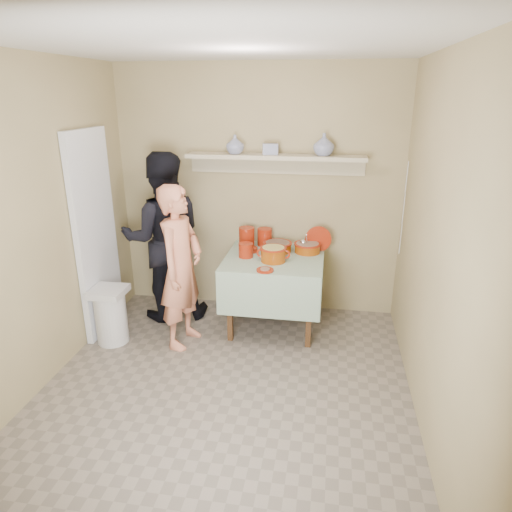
% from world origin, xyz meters
% --- Properties ---
extents(ground, '(3.50, 3.50, 0.00)m').
position_xyz_m(ground, '(0.00, 0.00, 0.00)').
color(ground, '#716559').
rests_on(ground, ground).
extents(tile_panel, '(0.06, 0.70, 2.00)m').
position_xyz_m(tile_panel, '(-1.46, 0.95, 1.00)').
color(tile_panel, silver).
rests_on(tile_panel, ground).
extents(plate_stack_a, '(0.16, 0.16, 0.22)m').
position_xyz_m(plate_stack_a, '(-0.08, 1.52, 0.87)').
color(plate_stack_a, maroon).
rests_on(plate_stack_a, serving_table).
extents(plate_stack_b, '(0.16, 0.16, 0.19)m').
position_xyz_m(plate_stack_b, '(0.10, 1.62, 0.85)').
color(plate_stack_b, maroon).
rests_on(plate_stack_b, serving_table).
extents(bowl_stack, '(0.14, 0.14, 0.14)m').
position_xyz_m(bowl_stack, '(-0.03, 1.22, 0.83)').
color(bowl_stack, maroon).
rests_on(bowl_stack, serving_table).
extents(empty_bowl, '(0.15, 0.15, 0.04)m').
position_xyz_m(empty_bowl, '(-0.01, 1.39, 0.78)').
color(empty_bowl, maroon).
rests_on(empty_bowl, serving_table).
extents(propped_lid, '(0.27, 0.05, 0.27)m').
position_xyz_m(propped_lid, '(0.67, 1.55, 0.88)').
color(propped_lid, maroon).
rests_on(propped_lid, serving_table).
extents(vase_right, '(0.22, 0.22, 0.21)m').
position_xyz_m(vase_right, '(0.68, 1.62, 1.83)').
color(vase_right, navy).
rests_on(vase_right, wall_shelf).
extents(vase_left, '(0.26, 0.26, 0.19)m').
position_xyz_m(vase_left, '(-0.20, 1.60, 1.81)').
color(vase_left, navy).
rests_on(vase_left, wall_shelf).
extents(ceramic_box, '(0.17, 0.13, 0.11)m').
position_xyz_m(ceramic_box, '(0.15, 1.61, 1.77)').
color(ceramic_box, navy).
rests_on(ceramic_box, wall_shelf).
extents(person_cook, '(0.47, 0.63, 1.55)m').
position_xyz_m(person_cook, '(-0.56, 0.80, 0.78)').
color(person_cook, '#D27A5A').
rests_on(person_cook, ground).
extents(person_helper, '(1.04, 0.93, 1.77)m').
position_xyz_m(person_helper, '(-0.91, 1.32, 0.88)').
color(person_helper, black).
rests_on(person_helper, ground).
extents(room_shell, '(3.04, 3.54, 2.62)m').
position_xyz_m(room_shell, '(0.00, 0.00, 1.61)').
color(room_shell, tan).
rests_on(room_shell, ground).
extents(serving_table, '(0.97, 0.97, 0.76)m').
position_xyz_m(serving_table, '(0.25, 1.28, 0.64)').
color(serving_table, '#4C2D16').
rests_on(serving_table, ground).
extents(cazuela_meat_a, '(0.30, 0.30, 0.10)m').
position_xyz_m(cazuela_meat_a, '(0.26, 1.44, 0.82)').
color(cazuela_meat_a, '#742C05').
rests_on(cazuela_meat_a, serving_table).
extents(cazuela_meat_b, '(0.28, 0.28, 0.10)m').
position_xyz_m(cazuela_meat_b, '(0.57, 1.46, 0.82)').
color(cazuela_meat_b, '#742C05').
rests_on(cazuela_meat_b, serving_table).
extents(ladle, '(0.08, 0.26, 0.19)m').
position_xyz_m(ladle, '(0.52, 1.46, 0.87)').
color(ladle, silver).
rests_on(ladle, cazuela_meat_b).
extents(cazuela_rice, '(0.33, 0.25, 0.14)m').
position_xyz_m(cazuela_rice, '(0.25, 1.15, 0.85)').
color(cazuela_rice, '#742C05').
rests_on(cazuela_rice, serving_table).
extents(front_plate, '(0.16, 0.16, 0.03)m').
position_xyz_m(front_plate, '(0.21, 0.88, 0.77)').
color(front_plate, maroon).
rests_on(front_plate, serving_table).
extents(wall_shelf, '(1.80, 0.25, 0.21)m').
position_xyz_m(wall_shelf, '(0.20, 1.65, 1.67)').
color(wall_shelf, tan).
rests_on(wall_shelf, room_shell).
extents(trash_bin, '(0.32, 0.32, 0.56)m').
position_xyz_m(trash_bin, '(-1.26, 0.69, 0.28)').
color(trash_bin, silver).
rests_on(trash_bin, ground).
extents(electrical_cord, '(0.01, 0.05, 0.90)m').
position_xyz_m(electrical_cord, '(1.47, 1.48, 1.25)').
color(electrical_cord, silver).
rests_on(electrical_cord, wall_shelf).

